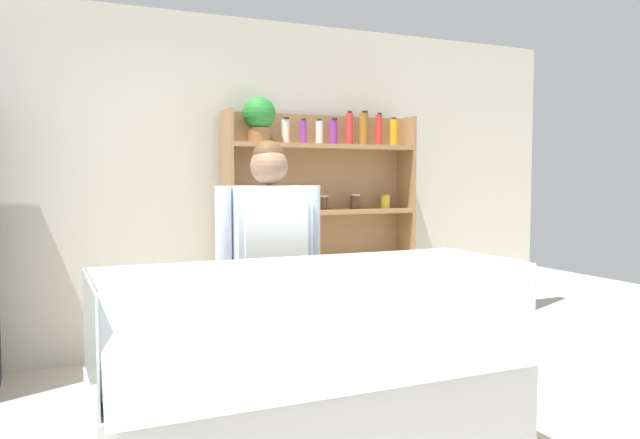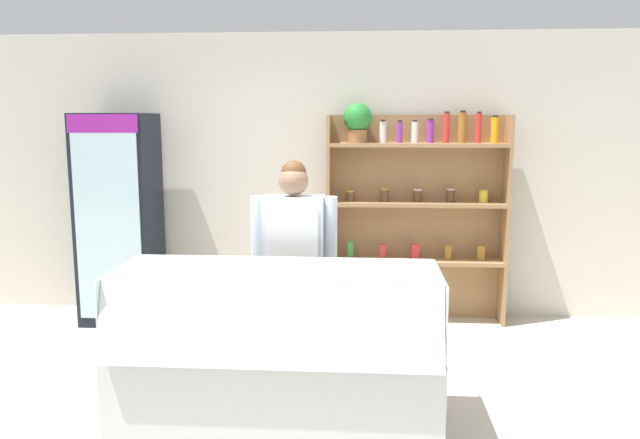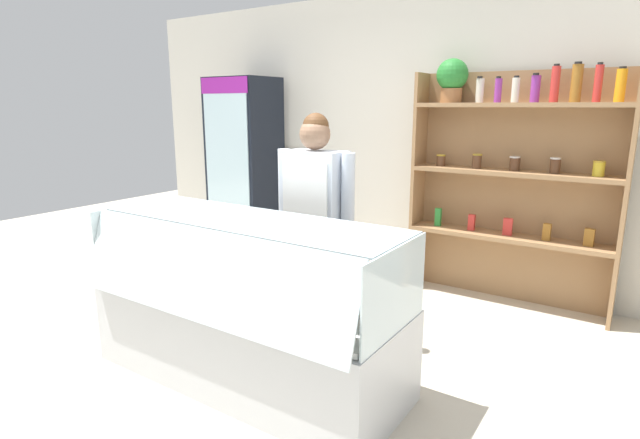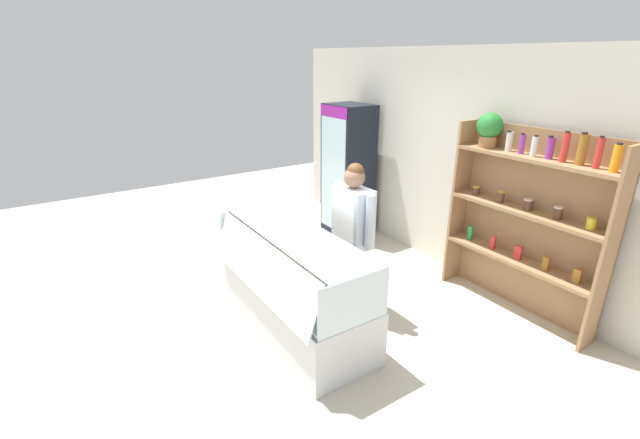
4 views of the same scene
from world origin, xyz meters
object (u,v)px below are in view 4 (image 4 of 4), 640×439
Objects in this scene: drinks_fridge at (348,171)px; shelving_unit at (524,206)px; shop_clerk at (353,226)px; deli_display_case at (293,299)px.

shelving_unit is (2.70, 0.22, 0.19)m from drinks_fridge.
shelving_unit is 1.76m from shop_clerk.
deli_display_case is at bearing -92.49° from shop_clerk.
drinks_fridge is 2.71m from deli_display_case.
drinks_fridge is at bearing 144.61° from shop_clerk.
drinks_fridge is at bearing -175.37° from shelving_unit.
deli_display_case is (1.75, -1.97, -0.66)m from drinks_fridge.
shelving_unit reaches higher than deli_display_case.
shelving_unit reaches higher than drinks_fridge.
drinks_fridge reaches higher than deli_display_case.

